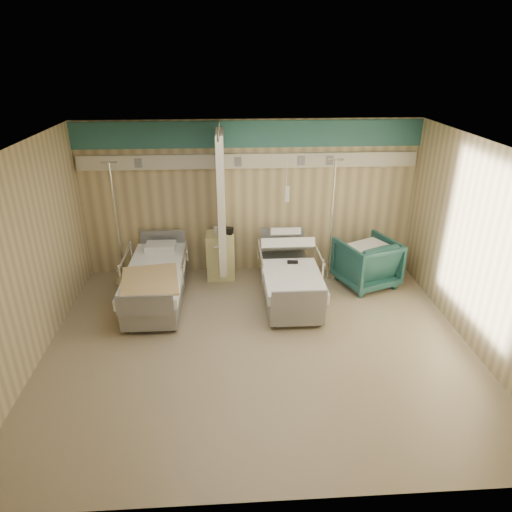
# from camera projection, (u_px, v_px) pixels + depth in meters

# --- Properties ---
(ground) EXTENTS (6.00, 5.00, 0.00)m
(ground) POSITION_uv_depth(u_px,v_px,m) (259.00, 344.00, 6.55)
(ground) COLOR gray
(ground) RESTS_ON ground
(room_walls) EXTENTS (6.04, 5.04, 2.82)m
(room_walls) POSITION_uv_depth(u_px,v_px,m) (255.00, 216.00, 6.01)
(room_walls) COLOR tan
(room_walls) RESTS_ON ground
(bed_right) EXTENTS (1.00, 2.16, 0.63)m
(bed_right) POSITION_uv_depth(u_px,v_px,m) (289.00, 282.00, 7.64)
(bed_right) COLOR white
(bed_right) RESTS_ON ground
(bed_left) EXTENTS (1.00, 2.16, 0.63)m
(bed_left) POSITION_uv_depth(u_px,v_px,m) (157.00, 286.00, 7.51)
(bed_left) COLOR white
(bed_left) RESTS_ON ground
(bedside_cabinet) EXTENTS (0.50, 0.48, 0.85)m
(bedside_cabinet) POSITION_uv_depth(u_px,v_px,m) (221.00, 255.00, 8.34)
(bedside_cabinet) COLOR #D3CE84
(bedside_cabinet) RESTS_ON ground
(visitor_armchair) EXTENTS (1.19, 1.21, 0.86)m
(visitor_armchair) POSITION_uv_depth(u_px,v_px,m) (367.00, 262.00, 8.06)
(visitor_armchair) COLOR #1D4A47
(visitor_armchair) RESTS_ON ground
(waffle_blanket) EXTENTS (0.89, 0.86, 0.08)m
(waffle_blanket) POSITION_uv_depth(u_px,v_px,m) (371.00, 239.00, 7.82)
(waffle_blanket) COLOR silver
(waffle_blanket) RESTS_ON visitor_armchair
(iv_stand_right) EXTENTS (0.39, 0.39, 2.20)m
(iv_stand_right) POSITION_uv_depth(u_px,v_px,m) (329.00, 254.00, 8.34)
(iv_stand_right) COLOR silver
(iv_stand_right) RESTS_ON ground
(iv_stand_left) EXTENTS (0.39, 0.39, 2.21)m
(iv_stand_left) POSITION_uv_depth(u_px,v_px,m) (122.00, 259.00, 8.12)
(iv_stand_left) COLOR silver
(iv_stand_left) RESTS_ON ground
(call_remote) EXTENTS (0.18, 0.09, 0.04)m
(call_remote) POSITION_uv_depth(u_px,v_px,m) (293.00, 262.00, 7.55)
(call_remote) COLOR black
(call_remote) RESTS_ON bed_right
(tan_blanket) EXTENTS (0.99, 1.17, 0.04)m
(tan_blanket) POSITION_uv_depth(u_px,v_px,m) (150.00, 281.00, 6.95)
(tan_blanket) COLOR tan
(tan_blanket) RESTS_ON bed_left
(toiletry_bag) EXTENTS (0.23, 0.18, 0.11)m
(toiletry_bag) POSITION_uv_depth(u_px,v_px,m) (227.00, 231.00, 8.16)
(toiletry_bag) COLOR black
(toiletry_bag) RESTS_ON bedside_cabinet
(white_cup) EXTENTS (0.10, 0.10, 0.12)m
(white_cup) POSITION_uv_depth(u_px,v_px,m) (216.00, 230.00, 8.18)
(white_cup) COLOR white
(white_cup) RESTS_ON bedside_cabinet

